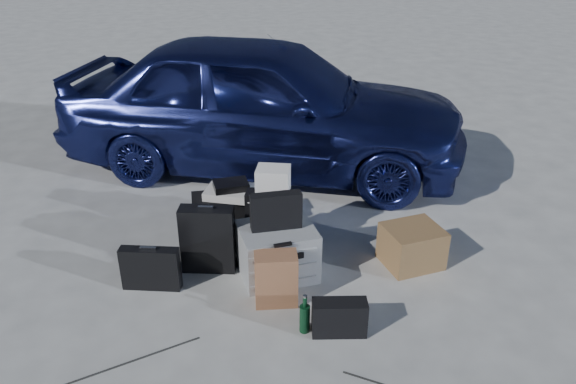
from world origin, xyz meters
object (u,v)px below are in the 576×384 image
(suitcase_left, at_px, (208,239))
(duffel_bag, at_px, (230,212))
(cardboard_box, at_px, (412,246))
(car, at_px, (264,103))
(briefcase, at_px, (151,269))
(pelican_case, at_px, (277,251))
(green_bottle, at_px, (305,314))
(suitcase_right, at_px, (272,221))

(suitcase_left, distance_m, duffel_bag, 0.70)
(duffel_bag, xyz_separation_m, cardboard_box, (1.44, -0.89, -0.00))
(car, relative_size, briefcase, 9.68)
(cardboard_box, bearing_deg, briefcase, 178.18)
(suitcase_left, bearing_deg, pelican_case, -4.59)
(duffel_bag, relative_size, green_bottle, 2.31)
(suitcase_left, height_order, duffel_bag, suitcase_left)
(briefcase, xyz_separation_m, green_bottle, (1.08, -0.74, -0.03))
(car, bearing_deg, suitcase_right, -164.60)
(pelican_case, xyz_separation_m, suitcase_left, (-0.54, 0.18, 0.07))
(cardboard_box, bearing_deg, suitcase_left, 171.68)
(pelican_case, bearing_deg, suitcase_left, 155.49)
(cardboard_box, xyz_separation_m, green_bottle, (-1.07, -0.67, -0.02))
(duffel_bag, relative_size, cardboard_box, 1.51)
(pelican_case, distance_m, suitcase_left, 0.58)
(cardboard_box, distance_m, green_bottle, 1.27)
(suitcase_right, relative_size, duffel_bag, 0.79)
(suitcase_right, bearing_deg, suitcase_left, -140.07)
(pelican_case, relative_size, briefcase, 1.29)
(briefcase, bearing_deg, duffel_bag, 64.23)
(suitcase_left, height_order, green_bottle, suitcase_left)
(pelican_case, relative_size, green_bottle, 2.00)
(duffel_bag, bearing_deg, pelican_case, -68.94)
(pelican_case, height_order, green_bottle, pelican_case)
(car, height_order, pelican_case, car)
(duffel_bag, distance_m, cardboard_box, 1.70)
(suitcase_right, bearing_deg, car, 101.48)
(briefcase, distance_m, suitcase_right, 1.12)
(suitcase_right, xyz_separation_m, duffel_bag, (-0.34, 0.41, -0.10))
(suitcase_right, bearing_deg, briefcase, -140.46)
(car, bearing_deg, green_bottle, -161.33)
(pelican_case, bearing_deg, duffel_bag, 104.09)
(briefcase, bearing_deg, suitcase_left, 35.81)
(suitcase_right, distance_m, green_bottle, 1.15)
(green_bottle, bearing_deg, pelican_case, 95.16)
(pelican_case, xyz_separation_m, duffel_bag, (-0.30, 0.83, -0.04))
(pelican_case, relative_size, suitcase_right, 1.09)
(car, xyz_separation_m, pelican_case, (-0.24, -2.20, -0.55))
(car, distance_m, cardboard_box, 2.51)
(suitcase_right, height_order, green_bottle, suitcase_right)
(green_bottle, bearing_deg, suitcase_left, 123.69)
(briefcase, bearing_deg, pelican_case, 14.72)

